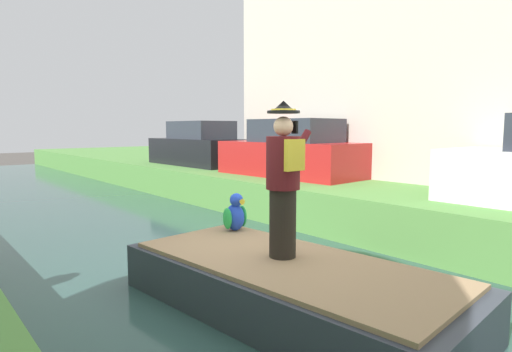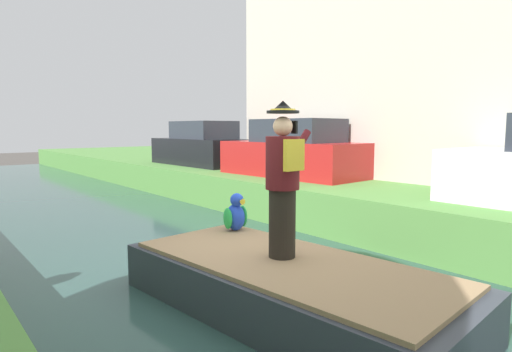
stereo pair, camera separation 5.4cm
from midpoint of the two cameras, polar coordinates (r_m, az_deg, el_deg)
name	(u,v)px [view 2 (the right image)]	position (r m, az deg, el deg)	size (l,w,h in m)	color
ground_plane	(246,299)	(5.91, -1.05, -15.97)	(80.00, 80.00, 0.00)	#4C4742
canal_water	(246,295)	(5.89, -1.05, -15.52)	(5.71, 48.00, 0.10)	#2D4C47
grass_bank_far	(492,201)	(11.87, 28.95, -2.93)	(9.38, 48.00, 0.98)	#568E42
boat	(287,286)	(5.21, 4.43, -14.36)	(2.20, 4.35, 0.61)	#333842
person_pirate	(283,180)	(5.06, 3.92, -0.55)	(0.61, 0.42, 1.85)	black
parrot_plush	(236,214)	(6.48, -2.48, -5.11)	(0.36, 0.35, 0.57)	blue
parked_car_red	(293,152)	(11.45, 5.07, 3.16)	(1.93, 4.09, 1.50)	red
parked_car_dark	(201,147)	(15.04, -7.18, 3.90)	(1.77, 4.03, 1.50)	black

